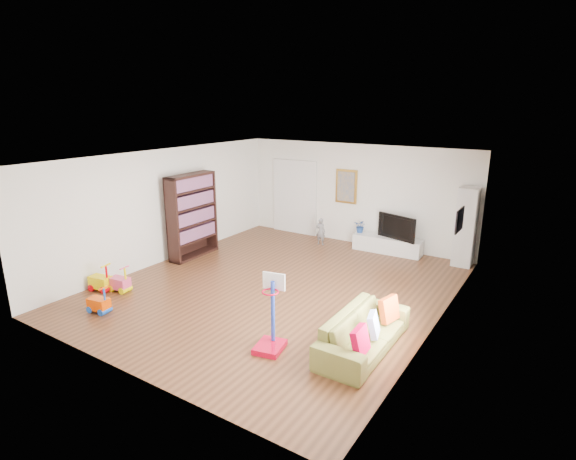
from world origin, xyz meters
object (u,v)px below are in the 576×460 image
Objects in this scene: bookshelf at (192,216)px; basketball_hoop at (269,314)px; sofa at (364,331)px; media_console at (387,245)px.

basketball_hoop is (4.19, -2.66, -0.43)m from bookshelf.
basketball_hoop is at bearing 123.98° from sofa.
media_console is 5.57m from basketball_hoop.
bookshelf is at bearing 71.20° from sofa.
media_console is 5.01m from bookshelf.
basketball_hoop is (-1.22, -0.82, 0.31)m from sofa.
basketball_hoop reaches higher than media_console.
bookshelf is 5.76m from sofa.
media_console is 1.44× the size of basketball_hoop.
basketball_hoop is (0.19, -5.55, 0.41)m from media_console.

